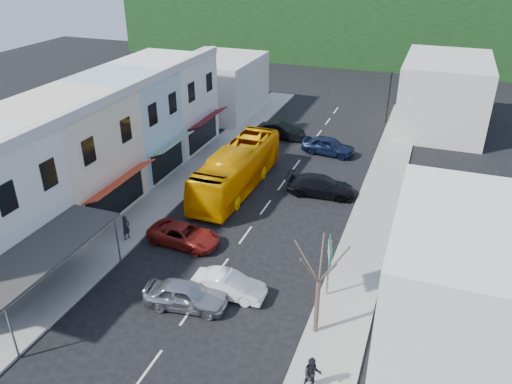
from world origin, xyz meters
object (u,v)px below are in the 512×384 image
(street_tree, at_px, (319,282))
(traffic_signal, at_px, (389,98))
(pedestrian_left, at_px, (126,227))
(direction_sign, at_px, (329,269))
(car_silver, at_px, (186,296))
(pedestrian_right, at_px, (312,374))
(bus, at_px, (237,170))
(car_red, at_px, (184,234))
(car_white, at_px, (228,285))

(street_tree, bearing_deg, traffic_signal, 91.23)
(pedestrian_left, xyz_separation_m, street_tree, (13.39, -4.05, 2.10))
(pedestrian_left, distance_m, direction_sign, 13.35)
(car_silver, relative_size, pedestrian_right, 2.59)
(bus, xyz_separation_m, pedestrian_left, (-3.82, -9.30, -0.55))
(car_silver, xyz_separation_m, car_red, (-2.90, 5.37, 0.00))
(car_silver, distance_m, traffic_signal, 33.98)
(street_tree, relative_size, traffic_signal, 1.15)
(street_tree, bearing_deg, car_silver, -176.55)
(direction_sign, bearing_deg, pedestrian_left, 159.11)
(direction_sign, bearing_deg, traffic_signal, 74.98)
(pedestrian_right, bearing_deg, car_red, 119.47)
(car_silver, bearing_deg, car_white, -54.73)
(pedestrian_left, relative_size, direction_sign, 0.47)
(pedestrian_left, bearing_deg, car_silver, -113.55)
(car_red, height_order, direction_sign, direction_sign)
(car_silver, distance_m, pedestrian_left, 7.91)
(direction_sign, bearing_deg, street_tree, -104.05)
(bus, relative_size, pedestrian_left, 6.82)
(direction_sign, bearing_deg, bus, 116.11)
(pedestrian_left, xyz_separation_m, direction_sign, (13.28, -1.10, 0.79))
(car_white, xyz_separation_m, street_tree, (5.13, -1.21, 2.40))
(car_silver, relative_size, street_tree, 0.71)
(pedestrian_left, bearing_deg, bus, -11.53)
(bus, bearing_deg, car_white, -69.29)
(car_red, relative_size, traffic_signal, 0.85)
(car_white, bearing_deg, pedestrian_right, -130.59)
(car_silver, xyz_separation_m, direction_sign, (6.75, 3.37, 1.09))
(car_silver, relative_size, traffic_signal, 0.81)
(car_red, xyz_separation_m, pedestrian_left, (-3.62, -0.90, 0.30))
(pedestrian_left, relative_size, traffic_signal, 0.31)
(car_silver, height_order, car_red, same)
(bus, height_order, direction_sign, direction_sign)
(bus, relative_size, car_red, 2.52)
(car_silver, relative_size, direction_sign, 1.23)
(bus, xyz_separation_m, pedestrian_right, (10.27, -16.87, -0.55))
(pedestrian_left, distance_m, traffic_signal, 31.60)
(pedestrian_right, height_order, direction_sign, direction_sign)
(pedestrian_right, bearing_deg, car_white, 119.43)
(pedestrian_left, xyz_separation_m, traffic_signal, (12.68, 28.90, 1.70))
(pedestrian_right, xyz_separation_m, traffic_signal, (-1.42, 36.47, 1.70))
(car_red, bearing_deg, car_white, -124.85)
(direction_sign, relative_size, traffic_signal, 0.66)
(bus, height_order, car_red, bus)
(street_tree, bearing_deg, bus, 125.61)
(car_silver, bearing_deg, direction_sign, -71.42)
(direction_sign, distance_m, street_tree, 3.23)
(pedestrian_right, distance_m, direction_sign, 6.57)
(street_tree, height_order, traffic_signal, street_tree)
(car_white, distance_m, direction_sign, 5.43)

